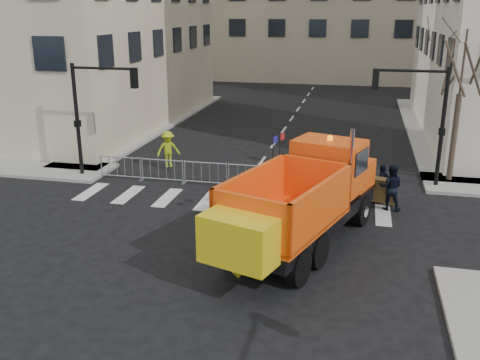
% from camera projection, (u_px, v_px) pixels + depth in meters
% --- Properties ---
extents(ground, '(120.00, 120.00, 0.00)m').
position_uv_depth(ground, '(193.00, 260.00, 17.25)').
color(ground, black).
rests_on(ground, ground).
extents(sidewalk_back, '(64.00, 5.00, 0.15)m').
position_uv_depth(sidewalk_back, '(248.00, 180.00, 25.12)').
color(sidewalk_back, gray).
rests_on(sidewalk_back, ground).
extents(traffic_light_left, '(0.18, 0.18, 5.40)m').
position_uv_depth(traffic_light_left, '(77.00, 121.00, 25.09)').
color(traffic_light_left, black).
rests_on(traffic_light_left, ground).
extents(traffic_light_right, '(0.18, 0.18, 5.40)m').
position_uv_depth(traffic_light_right, '(442.00, 129.00, 23.44)').
color(traffic_light_right, black).
rests_on(traffic_light_right, ground).
extents(crowd_barriers, '(12.60, 0.60, 1.10)m').
position_uv_depth(crowd_barriers, '(228.00, 175.00, 24.30)').
color(crowd_barriers, '#9EA0A5').
rests_on(crowd_barriers, ground).
extents(street_tree, '(3.00, 3.00, 7.50)m').
position_uv_depth(street_tree, '(458.00, 102.00, 23.89)').
color(street_tree, '#382B21').
rests_on(street_tree, ground).
extents(plow_truck, '(5.82, 10.52, 3.95)m').
position_uv_depth(plow_truck, '(302.00, 198.00, 17.74)').
color(plow_truck, black).
rests_on(plow_truck, ground).
extents(cop_a, '(0.70, 0.68, 1.62)m').
position_uv_depth(cop_a, '(391.00, 184.00, 22.14)').
color(cop_a, black).
rests_on(cop_a, ground).
extents(cop_b, '(0.97, 0.79, 1.89)m').
position_uv_depth(cop_b, '(391.00, 187.00, 21.35)').
color(cop_b, black).
rests_on(cop_b, ground).
extents(cop_c, '(0.80, 1.03, 1.63)m').
position_uv_depth(cop_c, '(382.00, 184.00, 22.22)').
color(cop_c, black).
rests_on(cop_c, ground).
extents(worker, '(1.35, 1.20, 1.82)m').
position_uv_depth(worker, '(168.00, 149.00, 26.68)').
color(worker, '#A6BE16').
rests_on(worker, sidewalk_back).
extents(newspaper_box, '(0.56, 0.52, 1.10)m').
position_uv_depth(newspaper_box, '(321.00, 168.00, 24.84)').
color(newspaper_box, '#97130B').
rests_on(newspaper_box, sidewalk_back).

